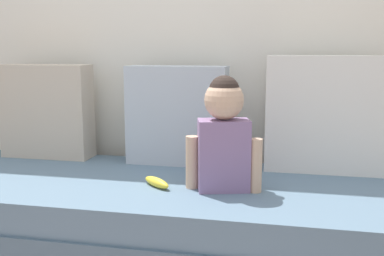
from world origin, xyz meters
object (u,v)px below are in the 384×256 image
at_px(throw_pillow_left, 47,111).
at_px(throw_pillow_center, 177,115).
at_px(banana, 157,182).
at_px(throw_pillow_right, 326,114).
at_px(toddler, 224,132).
at_px(couch, 160,224).

height_order(throw_pillow_left, throw_pillow_center, same).
bearing_deg(throw_pillow_left, banana, -29.53).
bearing_deg(throw_pillow_right, throw_pillow_left, 180.00).
xyz_separation_m(throw_pillow_left, banana, (0.75, -0.42, -0.23)).
xyz_separation_m(throw_pillow_center, toddler, (0.30, -0.40, -0.00)).
xyz_separation_m(throw_pillow_left, throw_pillow_center, (0.74, 0.00, -0.00)).
xyz_separation_m(couch, throw_pillow_left, (-0.74, 0.34, 0.46)).
distance_m(couch, banana, 0.24).
distance_m(couch, toddler, 0.55).
distance_m(throw_pillow_left, toddler, 1.11).
relative_size(throw_pillow_left, throw_pillow_center, 0.99).
bearing_deg(toddler, couch, 167.31).
xyz_separation_m(throw_pillow_right, banana, (-0.73, -0.42, -0.26)).
height_order(throw_pillow_right, toddler, throw_pillow_right).
height_order(couch, toddler, toddler).
height_order(throw_pillow_center, throw_pillow_right, throw_pillow_right).
bearing_deg(throw_pillow_right, banana, -149.69).
distance_m(throw_pillow_left, banana, 0.89).
bearing_deg(couch, throw_pillow_right, 24.55).
distance_m(couch, throw_pillow_center, 0.57).
distance_m(throw_pillow_left, throw_pillow_center, 0.74).
distance_m(throw_pillow_left, throw_pillow_right, 1.47).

